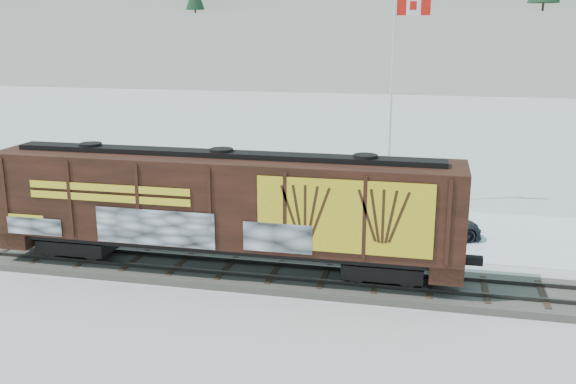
% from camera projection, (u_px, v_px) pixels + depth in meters
% --- Properties ---
extents(ground, '(500.00, 500.00, 0.00)m').
position_uv_depth(ground, '(275.00, 278.00, 25.41)').
color(ground, white).
rests_on(ground, ground).
extents(rail_track, '(50.00, 3.40, 0.43)m').
position_uv_depth(rail_track, '(275.00, 275.00, 25.37)').
color(rail_track, '#59544C').
rests_on(rail_track, ground).
extents(parking_strip, '(40.00, 8.00, 0.03)m').
position_uv_depth(parking_strip, '(310.00, 224.00, 32.49)').
color(parking_strip, white).
rests_on(parking_strip, ground).
extents(hillside, '(360.00, 110.00, 93.00)m').
position_uv_depth(hillside, '(414.00, 8.00, 153.97)').
color(hillside, white).
rests_on(hillside, ground).
extents(hopper_railcar, '(18.46, 3.06, 4.61)m').
position_uv_depth(hopper_railcar, '(223.00, 203.00, 25.11)').
color(hopper_railcar, black).
rests_on(hopper_railcar, rail_track).
extents(flagpole, '(2.30, 0.90, 11.49)m').
position_uv_depth(flagpole, '(392.00, 129.00, 35.37)').
color(flagpole, silver).
rests_on(flagpole, ground).
extents(car_silver, '(4.65, 1.92, 1.58)m').
position_uv_depth(car_silver, '(127.00, 193.00, 35.25)').
color(car_silver, '#9FA1A6').
rests_on(car_silver, parking_strip).
extents(car_white, '(4.31, 2.09, 1.36)m').
position_uv_depth(car_white, '(402.00, 216.00, 31.46)').
color(car_white, white).
rests_on(car_white, parking_strip).
extents(car_dark, '(5.07, 3.48, 1.36)m').
position_uv_depth(car_dark, '(431.00, 225.00, 29.92)').
color(car_dark, black).
rests_on(car_dark, parking_strip).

